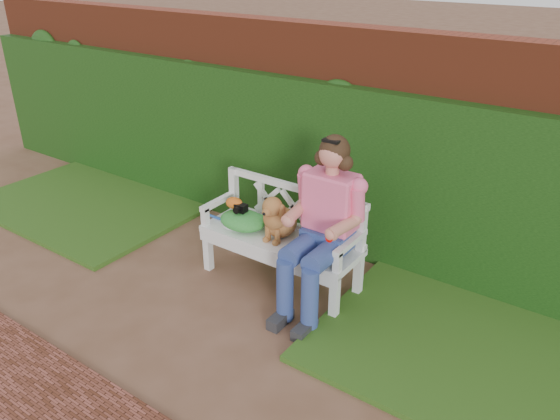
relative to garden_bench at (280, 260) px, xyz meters
The scene contains 12 objects.
ground 0.96m from the garden_bench, 120.66° to the right, with size 60.00×60.00×0.00m, color brown.
brick_wall 1.48m from the garden_bench, 113.17° to the left, with size 10.00×0.30×2.20m, color maroon.
ivy_hedge 1.17m from the garden_bench, 118.13° to the left, with size 10.00×0.18×1.70m, color #235317.
grass_left 2.88m from the garden_bench, behind, with size 2.60×2.00×0.05m, color #183611.
grass_right 1.94m from the garden_bench, ahead, with size 2.60×2.00×0.05m, color #183611.
garden_bench is the anchor object (origin of this frame).
seated_woman 0.73m from the garden_bench, ahead, with size 0.66×0.87×1.55m, color #D04766, non-canonical shape.
dog 0.46m from the garden_bench, 120.41° to the right, with size 0.29×0.40×0.44m, color #9C4D2A, non-canonical shape.
tennis_racket 0.56m from the garden_bench, behind, with size 0.56×0.23×0.03m, color silver, non-canonical shape.
green_bag 0.50m from the garden_bench, behind, with size 0.46×0.35×0.16m, color #12691F, non-canonical shape.
camera_item 0.60m from the garden_bench, behind, with size 0.11×0.08×0.07m, color black.
baseball_glove 0.68m from the garden_bench, behind, with size 0.17×0.13×0.11m, color #D55F17.
Camera 1 is at (2.96, -2.75, 2.84)m, focal length 35.00 mm.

